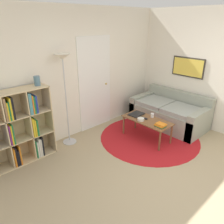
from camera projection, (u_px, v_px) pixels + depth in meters
ground_plane at (179, 190)px, 3.24m from camera, size 14.00×14.00×0.00m
wall_back at (77, 75)px, 4.45m from camera, size 7.51×0.11×2.60m
wall_right at (190, 68)px, 5.01m from camera, size 0.08×5.50×2.60m
rug at (149, 137)px, 4.68m from camera, size 2.08×2.08×0.01m
bookshelf at (13, 129)px, 3.63m from camera, size 1.20×0.34×1.30m
floor_lamp at (64, 70)px, 3.93m from camera, size 0.30×0.30×1.78m
couch at (170, 113)px, 5.21m from camera, size 0.93×1.70×0.76m
coffee_table at (147, 122)px, 4.50m from camera, size 0.47×1.03×0.44m
laptop at (136, 114)px, 4.71m from camera, size 0.33×0.26×0.02m
bowl at (141, 119)px, 4.43m from camera, size 0.14×0.14×0.05m
book_stack_on_table at (160, 125)px, 4.17m from camera, size 0.15×0.20×0.06m
cup at (152, 115)px, 4.57m from camera, size 0.07×0.07×0.09m
remote at (144, 118)px, 4.52m from camera, size 0.05×0.16×0.02m
vase_on_shelf at (37, 81)px, 3.68m from camera, size 0.10×0.10×0.16m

